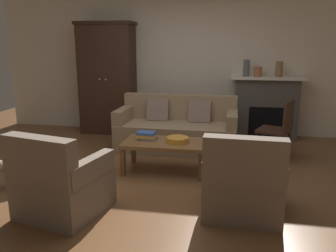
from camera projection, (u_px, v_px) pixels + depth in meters
The scene contains 15 objects.
ground_plane at pixel (156, 179), 4.45m from camera, with size 9.60×9.60×0.00m, color brown.
back_wall at pixel (183, 59), 6.56m from camera, with size 7.20×0.10×2.80m, color silver.
fireplace at pixel (266, 107), 6.25m from camera, with size 1.26×0.48×1.12m.
armoire at pixel (108, 78), 6.57m from camera, with size 1.06×0.57×2.08m.
couch at pixel (177, 130), 5.66m from camera, with size 1.93×0.88×0.86m.
coffee_table at pixel (165, 145), 4.64m from camera, with size 1.10×0.60×0.42m.
fruit_bowl at pixel (177, 140), 4.59m from camera, with size 0.30×0.30×0.07m, color orange.
book_stack at pixel (147, 136), 4.70m from camera, with size 0.27×0.20×0.11m.
mantel_vase_slate at pixel (246, 68), 6.14m from camera, with size 0.11×0.11×0.29m, color #565B66.
mantel_vase_terracotta at pixel (258, 72), 6.12m from camera, with size 0.14×0.14×0.18m, color #A86042.
mantel_vase_bronze at pixel (279, 69), 6.04m from camera, with size 0.13×0.13×0.27m, color olive.
armchair_near_left at pixel (61, 185), 3.49m from camera, with size 0.92×0.92×0.88m.
armchair_near_right at pixel (243, 185), 3.48m from camera, with size 0.81×0.80×0.88m.
side_chair_wooden at pixel (280, 126), 5.10m from camera, with size 0.58×0.58×0.90m.
dog at pixel (18, 168), 4.14m from camera, with size 0.47×0.45×0.39m.
Camera 1 is at (0.89, -4.07, 1.71)m, focal length 36.99 mm.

